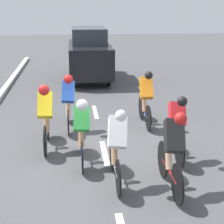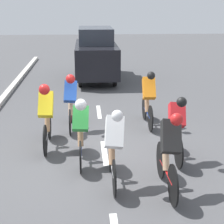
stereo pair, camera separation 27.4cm
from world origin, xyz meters
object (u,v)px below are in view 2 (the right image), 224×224
Objects in this scene: cyclist_yellow at (46,114)px; cyclist_blue at (71,100)px; cyclist_green at (81,129)px; cyclist_white at (114,145)px; support_car at (96,54)px; cyclist_black at (169,150)px; cyclist_red at (176,127)px; cyclist_orange at (148,97)px.

cyclist_blue is at bearing -111.04° from cyclist_yellow.
cyclist_white is at bearing 122.43° from cyclist_green.
support_car is at bearing -97.66° from cyclist_blue.
cyclist_black reaches higher than cyclist_white.
cyclist_white reaches higher than cyclist_red.
cyclist_yellow reaches higher than cyclist_orange.
cyclist_white is at bearing 90.06° from support_car.
cyclist_orange reaches higher than cyclist_blue.
cyclist_red is 2.88m from cyclist_yellow.
cyclist_blue is at bearing -74.41° from cyclist_white.
cyclist_orange is at bearing -93.83° from cyclist_black.
cyclist_white is 3.26m from cyclist_blue.
cyclist_yellow reaches higher than cyclist_blue.
cyclist_black is 0.41× the size of support_car.
cyclist_yellow reaches higher than cyclist_green.
support_car is (0.01, -9.58, 0.31)m from cyclist_white.
support_car is (-1.36, -7.73, 0.26)m from cyclist_yellow.
cyclist_white is at bearing -21.23° from cyclist_black.
cyclist_yellow is (2.75, -0.84, 0.08)m from cyclist_red.
cyclist_yellow is (2.56, 1.44, 0.03)m from cyclist_orange.
cyclist_blue is (0.28, -2.20, 0.03)m from cyclist_green.
cyclist_green is 1.00× the size of cyclist_red.
cyclist_green is 0.96× the size of cyclist_orange.
cyclist_black is (-0.94, 0.36, 0.01)m from cyclist_white.
cyclist_black is at bearing 117.37° from cyclist_blue.
cyclist_white is 0.98× the size of cyclist_yellow.
cyclist_black is at bearing 95.45° from support_car.
cyclist_yellow is 1.02× the size of cyclist_blue.
cyclist_green is at bearing 1.82° from cyclist_red.
cyclist_blue is (2.06, 0.14, 0.01)m from cyclist_orange.
cyclist_red is at bearing -178.18° from cyclist_green.
cyclist_black is (-1.81, 3.51, -0.01)m from cyclist_blue.
cyclist_white is 0.40× the size of support_car.
cyclist_orange reaches higher than cyclist_green.
cyclist_orange is 2.28m from cyclist_red.
cyclist_red is 0.95× the size of cyclist_yellow.
cyclist_yellow is at bearing 68.96° from cyclist_blue.
cyclist_red is 0.97× the size of cyclist_white.
cyclist_black reaches higher than cyclist_orange.
cyclist_orange is 2.93m from cyclist_yellow.
cyclist_orange is at bearing -176.13° from cyclist_blue.
cyclist_green is 1.12m from cyclist_white.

